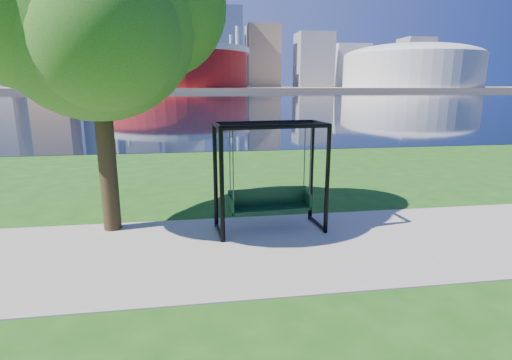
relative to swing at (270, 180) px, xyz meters
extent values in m
plane|color=#1E5114|center=(-0.60, -0.54, -1.21)|extent=(900.00, 900.00, 0.00)
cube|color=#9E937F|center=(-0.60, -1.04, -1.19)|extent=(120.00, 4.00, 0.03)
cube|color=black|center=(-0.60, 101.46, -1.20)|extent=(900.00, 180.00, 0.02)
cube|color=#937F60|center=(-0.60, 305.46, -0.21)|extent=(900.00, 228.00, 2.00)
cylinder|color=maroon|center=(-10.60, 234.46, 11.79)|extent=(80.00, 80.00, 22.00)
cylinder|color=silver|center=(-10.60, 234.46, 21.29)|extent=(83.00, 83.00, 3.00)
cylinder|color=silver|center=(22.31, 253.46, 16.79)|extent=(2.00, 2.00, 32.00)
cylinder|color=silver|center=(-43.51, 253.46, 16.79)|extent=(2.00, 2.00, 32.00)
cylinder|color=silver|center=(-43.51, 215.46, 16.79)|extent=(2.00, 2.00, 32.00)
cylinder|color=silver|center=(22.31, 215.46, 16.79)|extent=(2.00, 2.00, 32.00)
cylinder|color=beige|center=(134.40, 234.46, 10.79)|extent=(84.00, 84.00, 20.00)
ellipsoid|color=beige|center=(134.40, 234.46, 19.79)|extent=(84.00, 84.00, 15.12)
cube|color=#998466|center=(-100.60, 299.46, 44.79)|extent=(26.00, 26.00, 88.00)
cube|color=slate|center=(-70.60, 324.46, 48.29)|extent=(30.00, 24.00, 95.00)
cube|color=gray|center=(-40.60, 304.46, 36.79)|extent=(24.00, 24.00, 72.00)
cube|color=silver|center=(-10.60, 334.46, 40.79)|extent=(32.00, 28.00, 80.00)
cube|color=slate|center=(24.40, 309.46, 29.79)|extent=(22.00, 22.00, 58.00)
cube|color=#998466|center=(54.40, 324.46, 24.79)|extent=(26.00, 26.00, 48.00)
cube|color=gray|center=(94.40, 314.46, 21.79)|extent=(28.00, 24.00, 42.00)
cube|color=silver|center=(134.40, 339.46, 18.79)|extent=(30.00, 26.00, 36.00)
cube|color=gray|center=(184.40, 319.46, 20.79)|extent=(24.00, 24.00, 40.00)
cube|color=#998466|center=(224.40, 334.46, 16.79)|extent=(26.00, 26.00, 32.00)
cylinder|color=black|center=(-1.12, -0.61, 0.02)|extent=(0.10, 0.10, 2.45)
cylinder|color=black|center=(1.21, -0.41, 0.02)|extent=(0.10, 0.10, 2.45)
cylinder|color=black|center=(-1.21, 0.35, 0.02)|extent=(0.10, 0.10, 2.45)
cylinder|color=black|center=(1.13, 0.55, 0.02)|extent=(0.10, 0.10, 2.45)
cylinder|color=black|center=(0.04, -0.51, 1.24)|extent=(2.34, 0.30, 0.10)
cylinder|color=black|center=(-0.04, 0.45, 1.24)|extent=(2.34, 0.30, 0.10)
cylinder|color=black|center=(-1.17, -0.13, 1.24)|extent=(0.18, 0.96, 0.10)
cylinder|color=black|center=(-1.17, -0.13, -1.12)|extent=(0.16, 0.96, 0.08)
cylinder|color=black|center=(1.17, 0.07, 1.24)|extent=(0.18, 0.96, 0.10)
cylinder|color=black|center=(1.17, 0.07, -1.12)|extent=(0.16, 0.96, 0.08)
cube|color=black|center=(0.00, -0.03, -0.68)|extent=(1.90, 0.64, 0.06)
cube|color=black|center=(-0.02, 0.18, -0.44)|extent=(1.86, 0.21, 0.40)
cube|color=black|center=(-0.89, -0.11, -0.53)|extent=(0.09, 0.48, 0.36)
cube|color=black|center=(0.90, 0.05, -0.53)|extent=(0.09, 0.48, 0.36)
cylinder|color=#393A3F|center=(-0.86, -0.30, 0.42)|extent=(0.03, 0.03, 1.55)
cylinder|color=#393A3F|center=(0.90, -0.15, 0.42)|extent=(0.03, 0.03, 1.55)
cylinder|color=#393A3F|center=(-0.89, 0.09, 0.42)|extent=(0.03, 0.03, 1.55)
cylinder|color=#393A3F|center=(0.86, 0.24, 0.42)|extent=(0.03, 0.03, 1.55)
cylinder|color=black|center=(-3.61, 0.59, 0.76)|extent=(0.39, 0.39, 3.95)
sphere|color=#2F5B1A|center=(-3.61, 0.59, 3.46)|extent=(4.31, 4.31, 4.31)
sphere|color=#2F5B1A|center=(-2.44, 1.13, 3.81)|extent=(3.23, 3.23, 3.23)
sphere|color=#2F5B1A|center=(-4.68, 0.23, 3.64)|extent=(3.41, 3.41, 3.41)
sphere|color=#2F5B1A|center=(-3.25, -0.40, 3.01)|extent=(2.87, 2.87, 2.87)
camera|label=1|loc=(-1.63, -8.61, 2.07)|focal=28.00mm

